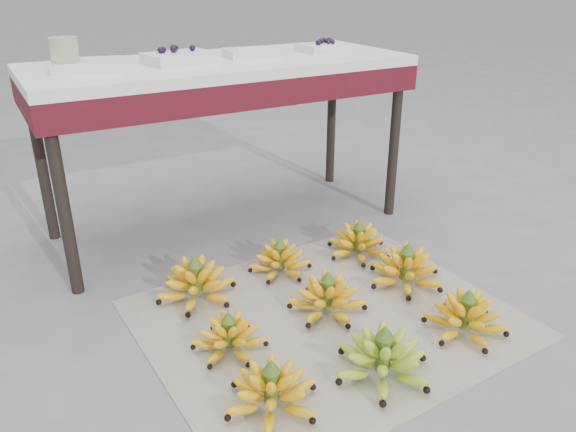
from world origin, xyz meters
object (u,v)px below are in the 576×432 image
bunch_front_right (466,317)px  tray_left (180,58)px  bunch_front_center (383,359)px  vendor_table (223,81)px  bunch_back_center (280,260)px  bunch_front_left (272,391)px  glass_jar (65,55)px  bunch_mid_left (229,337)px  tray_far_right (323,47)px  newspaper_mat (327,318)px  tray_right (252,53)px  bunch_back_right (358,243)px  bunch_mid_center (327,298)px  tray_far_left (88,65)px  bunch_mid_right (406,270)px  bunch_back_left (196,284)px

bunch_front_right → tray_left: size_ratio=1.07×
bunch_front_center → vendor_table: (0.05, 1.26, 0.63)m
bunch_back_center → vendor_table: (0.01, 0.54, 0.64)m
bunch_front_left → glass_jar: bearing=107.5°
bunch_mid_left → tray_far_right: bearing=27.7°
newspaper_mat → tray_right: tray_right is taller
tray_right → tray_far_right: bearing=-0.5°
tray_left → bunch_front_left: bearing=-100.3°
bunch_mid_left → tray_left: (0.21, 0.90, 0.76)m
newspaper_mat → bunch_back_right: bearing=41.6°
bunch_front_right → glass_jar: size_ratio=2.46×
bunch_front_center → newspaper_mat: bearing=104.5°
vendor_table → glass_jar: glass_jar is taller
bunch_mid_center → tray_far_left: bearing=115.2°
bunch_front_center → tray_right: 1.47m
bunch_front_center → bunch_back_center: 0.72m
bunch_mid_center → bunch_back_right: bunch_mid_center is taller
bunch_front_left → bunch_front_center: bearing=-1.0°
bunch_back_center → bunch_back_right: size_ratio=0.86×
bunch_front_center → tray_left: 1.46m
bunch_front_center → tray_far_left: 1.54m
bunch_back_center → bunch_front_left: bearing=-135.4°
bunch_mid_right → bunch_front_left: bearing=-149.1°
bunch_mid_center → glass_jar: glass_jar is taller
bunch_front_right → bunch_front_left: bearing=169.7°
bunch_back_left → glass_jar: size_ratio=2.91×
bunch_back_left → bunch_back_center: bunch_back_left is taller
bunch_front_left → bunch_back_left: bearing=94.0°
bunch_back_right → bunch_front_right: bearing=-68.2°
bunch_mid_right → tray_far_left: bearing=145.0°
newspaper_mat → bunch_back_center: 0.38m
bunch_mid_center → bunch_back_left: 0.50m
bunch_mid_left → tray_far_right: size_ratio=1.32×
bunch_back_left → bunch_back_right: size_ratio=1.06×
bunch_back_right → bunch_mid_center: bearing=-116.2°
bunch_back_left → tray_right: 1.07m
newspaper_mat → bunch_mid_center: bearing=58.0°
bunch_back_right → glass_jar: (-1.00, 0.55, 0.79)m
bunch_mid_left → vendor_table: bearing=49.3°
bunch_back_left → vendor_table: vendor_table is taller
bunch_back_left → tray_far_right: bearing=50.6°
bunch_front_right → bunch_back_right: 0.65m
tray_far_left → glass_jar: 0.09m
bunch_front_center → bunch_front_right: bearing=24.2°
tray_left → glass_jar: bearing=-178.4°
bunch_back_center → bunch_back_right: (0.37, -0.03, 0.00)m
tray_far_right → bunch_mid_right: bearing=-99.7°
bunch_front_center → bunch_front_left: bearing=-168.9°
bunch_back_center → tray_right: bearing=58.8°
bunch_front_right → bunch_mid_left: (-0.74, 0.31, -0.01)m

